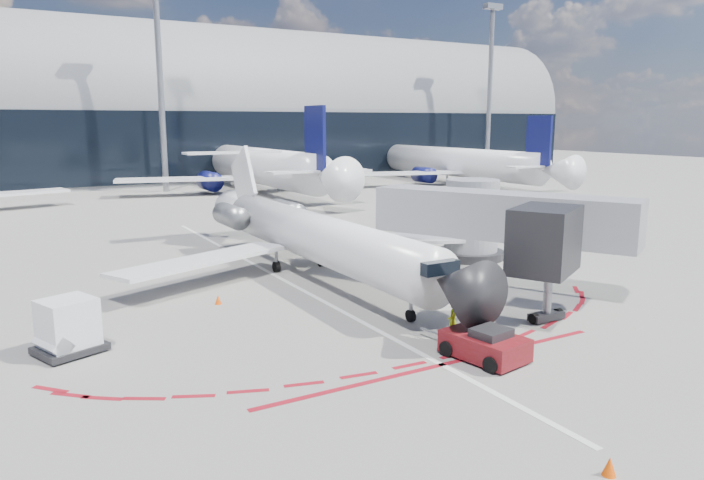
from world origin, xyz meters
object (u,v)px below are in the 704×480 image
regional_jet (308,234)px  pushback_tug (485,345)px  uld_container (68,327)px  ramp_worker (453,321)px

regional_jet → pushback_tug: regional_jet is taller
regional_jet → uld_container: regional_jet is taller
ramp_worker → regional_jet: bearing=-125.1°
pushback_tug → ramp_worker: (0.12, 1.94, 0.28)m
pushback_tug → ramp_worker: ramp_worker is taller
regional_jet → ramp_worker: (-0.00, -12.39, -1.42)m
regional_jet → uld_container: 14.34m
ramp_worker → uld_container: bearing=-59.8°
pushback_tug → uld_container: bearing=138.4°
uld_container → ramp_worker: bearing=-46.1°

